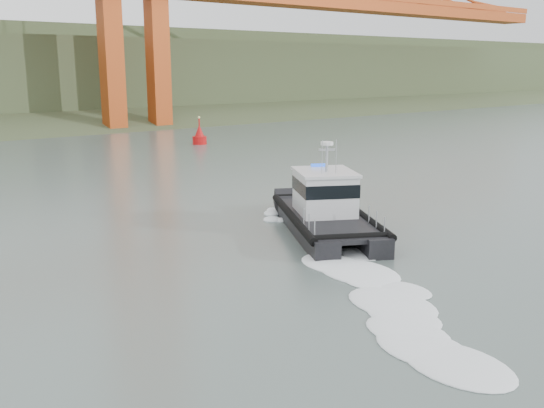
{
  "coord_description": "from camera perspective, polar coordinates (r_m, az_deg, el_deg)",
  "views": [
    {
      "loc": [
        -21.32,
        -16.61,
        9.98
      ],
      "look_at": [
        -0.96,
        9.73,
        2.4
      ],
      "focal_mm": 40.0,
      "sensor_mm": 36.0,
      "label": 1
    }
  ],
  "objects": [
    {
      "name": "patrol_boat",
      "position": [
        37.33,
        5.09,
        -0.45
      ],
      "size": [
        9.36,
        12.49,
        5.76
      ],
      "rotation": [
        0.0,
        0.0,
        -0.49
      ],
      "color": "black",
      "rests_on": "ground"
    },
    {
      "name": "ground",
      "position": [
        28.81,
        13.6,
        -7.82
      ],
      "size": [
        400.0,
        400.0,
        0.0
      ],
      "primitive_type": "plane",
      "color": "#4B5955",
      "rests_on": "ground"
    },
    {
      "name": "nav_buoy",
      "position": [
        80.38,
        -6.84,
        6.34
      ],
      "size": [
        1.85,
        1.85,
        3.86
      ],
      "color": "#BB0D0D",
      "rests_on": "ground"
    }
  ]
}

